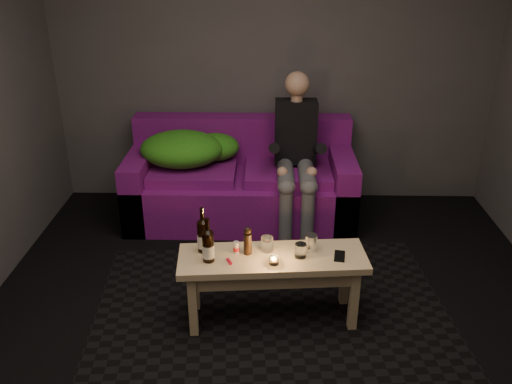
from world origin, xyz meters
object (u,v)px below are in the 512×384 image
Objects in this scene: sofa at (241,183)px; beer_bottle_b at (208,245)px; steel_cup at (311,243)px; coffee_table at (272,268)px; beer_bottle_a at (203,235)px; person at (296,151)px.

beer_bottle_b is at bearing -94.59° from sofa.
sofa is at bearing 85.41° from beer_bottle_b.
steel_cup is (0.64, 0.14, -0.06)m from beer_bottle_b.
sofa reaches higher than beer_bottle_b.
coffee_table is 3.97× the size of beer_bottle_a.
person is 4.30× the size of beer_bottle_a.
coffee_table is 0.49m from beer_bottle_a.
beer_bottle_b is (-0.13, -1.59, 0.29)m from sofa.
beer_bottle_a is (-0.44, 0.05, 0.20)m from coffee_table.
beer_bottle_b is at bearing -167.43° from steel_cup.
sofa is at bearing 100.10° from coffee_table.
beer_bottle_a reaches higher than steel_cup.
person reaches higher than steel_cup.
beer_bottle_b is (-0.40, -0.07, 0.20)m from coffee_table.
person is at bearing 67.10° from beer_bottle_b.
person is 1.55m from beer_bottle_b.
coffee_table is at bearing 9.33° from beer_bottle_b.
steel_cup is at bearing 12.57° from beer_bottle_b.
sofa is 1.55m from coffee_table.
steel_cup is (0.69, 0.03, -0.06)m from beer_bottle_a.
beer_bottle_b is at bearing -69.65° from beer_bottle_a.
beer_bottle_a reaches higher than beer_bottle_b.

